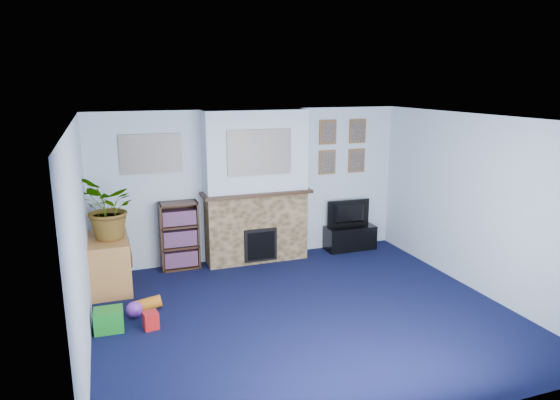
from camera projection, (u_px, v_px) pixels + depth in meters
name	position (u px, v px, depth m)	size (l,w,h in m)	color
floor	(305.00, 314.00, 6.19)	(5.00, 4.50, 0.01)	#0E1235
ceiling	(308.00, 119.00, 5.64)	(5.00, 4.50, 0.01)	white
wall_back	(252.00, 185.00, 7.98)	(5.00, 0.04, 2.40)	silver
wall_front	(418.00, 295.00, 3.86)	(5.00, 0.04, 2.40)	silver
wall_left	(81.00, 243.00, 5.10)	(0.04, 4.50, 2.40)	silver
wall_right	(477.00, 204.00, 6.73)	(0.04, 4.50, 2.40)	silver
chimney_breast	(256.00, 188.00, 7.80)	(1.72, 0.50, 2.40)	brown
collage_main	(260.00, 152.00, 7.46)	(1.00, 0.03, 0.68)	gray
collage_left	(151.00, 154.00, 7.32)	(0.90, 0.03, 0.58)	gray
portrait_tl	(328.00, 132.00, 8.20)	(0.30, 0.03, 0.40)	brown
portrait_tr	(358.00, 131.00, 8.38)	(0.30, 0.03, 0.40)	brown
portrait_bl	(327.00, 162.00, 8.32)	(0.30, 0.03, 0.40)	brown
portrait_br	(356.00, 161.00, 8.50)	(0.30, 0.03, 0.40)	brown
tv_stand	(350.00, 236.00, 8.55)	(0.86, 0.36, 0.41)	black
television	(350.00, 214.00, 8.47)	(0.76, 0.10, 0.44)	black
bookshelf	(179.00, 237.00, 7.61)	(0.58, 0.28, 1.05)	#321E12
sideboard	(110.00, 264.00, 6.90)	(0.52, 0.94, 0.73)	#BD7D3C
potted_plant	(109.00, 208.00, 6.68)	(0.78, 0.67, 0.87)	#26661E
mantel_clock	(252.00, 187.00, 7.72)	(0.09, 0.06, 0.13)	gold
mantel_candle	(278.00, 185.00, 7.86)	(0.05, 0.05, 0.17)	#B2BFC6
mantel_teddy	(223.00, 190.00, 7.57)	(0.15, 0.15, 0.15)	gray
mantel_can	(297.00, 184.00, 7.96)	(0.07, 0.07, 0.13)	red
green_crate	(109.00, 319.00, 5.75)	(0.33, 0.26, 0.26)	#198C26
toy_ball	(134.00, 310.00, 6.09)	(0.20, 0.20, 0.20)	purple
toy_block	(151.00, 320.00, 5.81)	(0.17, 0.17, 0.20)	red
toy_tube	(148.00, 304.00, 6.31)	(0.15, 0.15, 0.33)	orange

